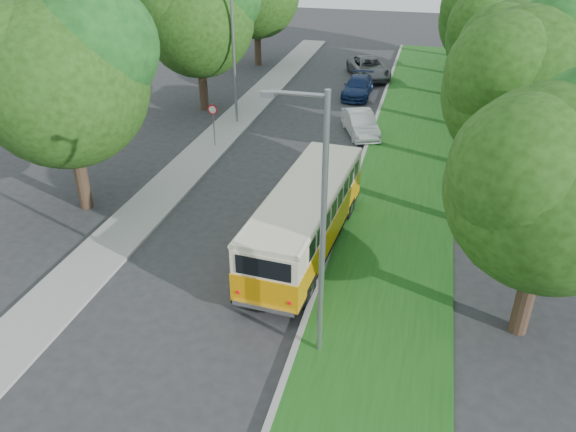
% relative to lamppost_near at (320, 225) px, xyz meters
% --- Properties ---
extents(ground, '(120.00, 120.00, 0.00)m').
position_rel_lamppost_near_xyz_m(ground, '(-4.21, 2.50, -4.37)').
color(ground, '#2B2B2D').
rests_on(ground, ground).
extents(curb, '(0.20, 70.00, 0.15)m').
position_rel_lamppost_near_xyz_m(curb, '(-0.61, 7.50, -4.29)').
color(curb, gray).
rests_on(curb, ground).
extents(grass_verge, '(4.50, 70.00, 0.13)m').
position_rel_lamppost_near_xyz_m(grass_verge, '(1.74, 7.50, -4.30)').
color(grass_verge, '#1B4F15').
rests_on(grass_verge, ground).
extents(sidewalk, '(2.20, 70.00, 0.12)m').
position_rel_lamppost_near_xyz_m(sidewalk, '(-9.01, 7.50, -4.31)').
color(sidewalk, gray).
rests_on(sidewalk, ground).
extents(treeline, '(24.27, 41.91, 9.46)m').
position_rel_lamppost_near_xyz_m(treeline, '(-1.06, 20.49, 1.56)').
color(treeline, '#332319').
rests_on(treeline, ground).
extents(lamppost_near, '(1.71, 0.16, 8.00)m').
position_rel_lamppost_near_xyz_m(lamppost_near, '(0.00, 0.00, 0.00)').
color(lamppost_near, gray).
rests_on(lamppost_near, ground).
extents(lamppost_far, '(1.71, 0.16, 7.50)m').
position_rel_lamppost_near_xyz_m(lamppost_far, '(-8.91, 18.50, -0.25)').
color(lamppost_far, gray).
rests_on(lamppost_far, ground).
extents(warning_sign, '(0.56, 0.10, 2.50)m').
position_rel_lamppost_near_xyz_m(warning_sign, '(-8.71, 14.48, -2.66)').
color(warning_sign, gray).
rests_on(warning_sign, ground).
extents(vintage_bus, '(3.02, 9.31, 2.72)m').
position_rel_lamppost_near_xyz_m(vintage_bus, '(-1.56, 5.45, -3.01)').
color(vintage_bus, orange).
rests_on(vintage_bus, ground).
extents(car_silver, '(1.73, 4.27, 1.45)m').
position_rel_lamppost_near_xyz_m(car_silver, '(-2.19, 10.12, -3.64)').
color(car_silver, '#B7B6BB').
rests_on(car_silver, ground).
extents(car_white, '(2.84, 4.37, 1.36)m').
position_rel_lamppost_near_xyz_m(car_white, '(-1.23, 18.38, -3.69)').
color(car_white, white).
rests_on(car_white, ground).
extents(car_blue, '(1.88, 4.53, 1.31)m').
position_rel_lamppost_near_xyz_m(car_blue, '(-2.43, 25.83, -3.71)').
color(car_blue, navy).
rests_on(car_blue, ground).
extents(car_grey, '(4.29, 5.94, 1.50)m').
position_rel_lamppost_near_xyz_m(car_grey, '(-2.31, 30.83, -3.62)').
color(car_grey, '#5A5D62').
rests_on(car_grey, ground).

